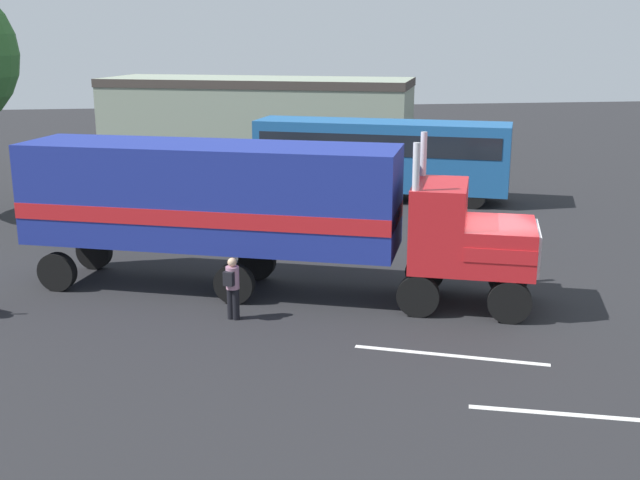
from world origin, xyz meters
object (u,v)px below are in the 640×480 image
semi_truck (249,204)px  person_bystander (232,286)px  parked_bus (381,152)px  parked_car (111,212)px

semi_truck → person_bystander: 2.85m
parked_bus → parked_car: size_ratio=2.34×
semi_truck → parked_car: 8.87m
semi_truck → parked_car: bearing=121.8°
parked_bus → parked_car: 12.11m
semi_truck → parked_bus: (6.51, 12.07, -0.46)m
person_bystander → parked_bus: parked_bus is taller
parked_bus → person_bystander: bearing=-116.3°
semi_truck → parked_car: (-4.59, 7.39, -1.72)m
person_bystander → parked_car: bearing=112.5°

